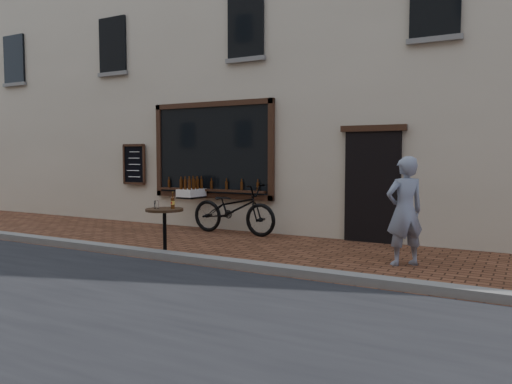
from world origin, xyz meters
The scene contains 6 objects.
ground centered at (0.00, 0.00, 0.00)m, with size 90.00×90.00×0.00m, color #4F2B19.
kerb centered at (0.00, 0.20, 0.06)m, with size 90.00×0.25×0.12m, color slate.
shop_building centered at (0.00, 6.50, 5.00)m, with size 28.00×6.20×10.00m.
cargo_bicycle centered at (-1.10, 3.02, 0.57)m, with size 2.45×0.80×1.19m.
bistro_table centered at (-0.79, 0.35, 0.59)m, with size 0.64×0.64×1.10m.
pedestrian centered at (2.93, 1.65, 0.86)m, with size 0.63×0.41×1.71m, color gray.
Camera 1 is at (4.65, -6.27, 1.73)m, focal length 35.00 mm.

